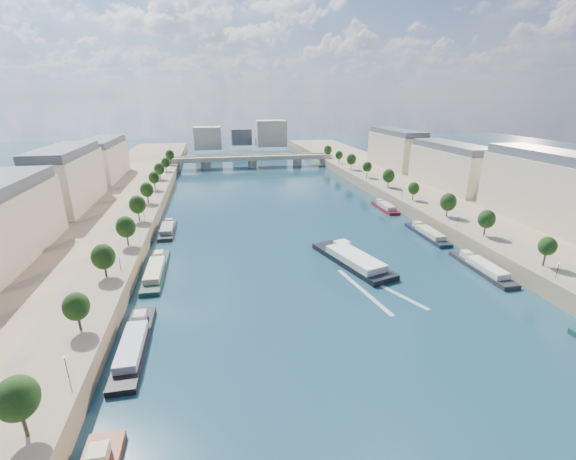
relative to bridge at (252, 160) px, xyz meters
name	(u,v)px	position (x,y,z in m)	size (l,w,h in m)	color
ground	(297,236)	(0.00, -143.23, -5.08)	(700.00, 700.00, 0.00)	#0C2B38
quay_left	(77,244)	(-72.00, -143.23, -2.58)	(44.00, 520.00, 5.00)	#9E8460
quay_right	(478,218)	(72.00, -143.23, -2.58)	(44.00, 520.00, 5.00)	#9E8460
pave_left	(126,233)	(-57.00, -143.23, -0.03)	(14.00, 520.00, 0.10)	gray
pave_right	(444,214)	(57.00, -143.23, -0.03)	(14.00, 520.00, 0.10)	gray
trees_left	(131,215)	(-55.00, -141.23, 5.39)	(4.80, 268.80, 8.26)	#382B1E
trees_right	(427,194)	(55.00, -133.23, 5.39)	(4.80, 268.80, 8.26)	#382B1E
lamps_left	(134,235)	(-52.50, -153.23, 2.70)	(0.36, 200.36, 4.28)	black
lamps_right	(427,204)	(52.50, -138.23, 2.70)	(0.36, 200.36, 4.28)	black
buildings_left	(38,194)	(-85.00, -131.23, 11.37)	(16.00, 226.00, 23.20)	beige
buildings_right	(492,175)	(85.00, -131.23, 11.37)	(16.00, 226.00, 23.20)	beige
skyline	(246,135)	(3.19, 76.29, 9.57)	(79.00, 42.00, 22.00)	beige
bridge	(252,160)	(0.00, 0.00, 0.00)	(112.00, 12.00, 8.15)	#C1B79E
tour_barge	(352,260)	(11.03, -169.60, -3.85)	(17.23, 32.26, 4.21)	black
wake	(375,289)	(11.03, -186.12, -5.06)	(14.81, 25.85, 0.04)	silver
moored_barges_left	(134,344)	(-45.50, -199.64, -4.24)	(5.00, 159.36, 3.60)	#1A213A
moored_barges_right	(497,278)	(45.50, -187.75, -4.24)	(5.00, 162.49, 3.60)	black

